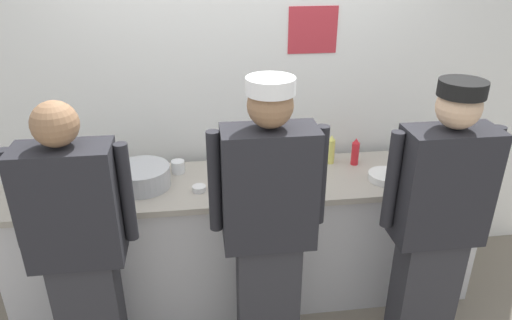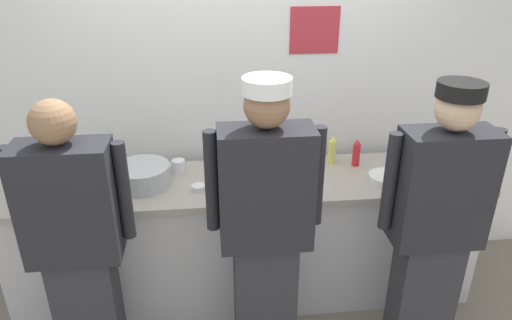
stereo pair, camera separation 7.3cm
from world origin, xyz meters
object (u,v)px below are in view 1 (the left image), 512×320
(squeeze_bottle_secondary, at_px, (60,192))
(deli_cup, at_px, (178,167))
(sheet_tray, at_px, (247,177))
(ramekin_green_sauce, at_px, (420,175))
(ramekin_orange_sauce, at_px, (199,188))
(plate_stack_front, at_px, (385,177))
(ramekin_yellow_sauce, at_px, (292,186))
(mixing_bowl_steel, at_px, (142,177))
(chef_far_right, at_px, (437,222))
(plate_stack_rear, at_px, (58,179))
(chef_near_left, at_px, (79,246))
(chef_center, at_px, (269,225))
(squeeze_bottle_primary, at_px, (331,150))
(squeeze_bottle_spare, at_px, (355,152))

(squeeze_bottle_secondary, height_order, deli_cup, squeeze_bottle_secondary)
(sheet_tray, bearing_deg, ramekin_green_sauce, -7.09)
(ramekin_green_sauce, xyz_separation_m, ramekin_orange_sauce, (-1.44, 0.01, -0.00))
(plate_stack_front, relative_size, ramekin_yellow_sauce, 2.06)
(plate_stack_front, distance_m, mixing_bowl_steel, 1.57)
(chef_far_right, bearing_deg, plate_stack_front, 98.94)
(plate_stack_front, xyz_separation_m, plate_stack_rear, (-2.10, 0.21, 0.02))
(plate_stack_front, height_order, squeeze_bottle_secondary, squeeze_bottle_secondary)
(chef_near_left, xyz_separation_m, plate_stack_rear, (-0.25, 0.67, 0.06))
(squeeze_bottle_secondary, bearing_deg, sheet_tray, 10.55)
(chef_far_right, bearing_deg, chef_near_left, 177.75)
(chef_center, bearing_deg, chef_near_left, 179.35)
(ramekin_yellow_sauce, relative_size, deli_cup, 1.20)
(squeeze_bottle_primary, bearing_deg, ramekin_yellow_sauce, -133.81)
(mixing_bowl_steel, height_order, sheet_tray, mixing_bowl_steel)
(squeeze_bottle_spare, distance_m, deli_cup, 1.22)
(sheet_tray, bearing_deg, chef_near_left, -147.98)
(chef_far_right, height_order, ramekin_yellow_sauce, chef_far_right)
(plate_stack_front, relative_size, squeeze_bottle_primary, 1.07)
(deli_cup, bearing_deg, chef_near_left, -124.00)
(chef_far_right, bearing_deg, mixing_bowl_steel, 158.18)
(chef_far_right, relative_size, sheet_tray, 3.84)
(chef_near_left, distance_m, squeeze_bottle_secondary, 0.44)
(mixing_bowl_steel, bearing_deg, deli_cup, 36.49)
(ramekin_orange_sauce, bearing_deg, deli_cup, 115.50)
(plate_stack_rear, distance_m, squeeze_bottle_spare, 1.98)
(chef_center, height_order, squeeze_bottle_spare, chef_center)
(chef_near_left, xyz_separation_m, squeeze_bottle_spare, (1.72, 0.72, 0.12))
(chef_near_left, distance_m, deli_cup, 0.91)
(chef_near_left, distance_m, ramekin_orange_sauce, 0.80)
(squeeze_bottle_primary, bearing_deg, deli_cup, -179.21)
(ramekin_yellow_sauce, bearing_deg, sheet_tray, 144.33)
(squeeze_bottle_primary, bearing_deg, chef_far_right, -66.11)
(squeeze_bottle_primary, height_order, squeeze_bottle_secondary, squeeze_bottle_primary)
(ramekin_orange_sauce, bearing_deg, plate_stack_rear, 167.18)
(chef_far_right, relative_size, deli_cup, 19.27)
(chef_near_left, xyz_separation_m, squeeze_bottle_primary, (1.56, 0.77, 0.12))
(chef_near_left, distance_m, squeeze_bottle_spare, 1.87)
(ramekin_yellow_sauce, height_order, deli_cup, deli_cup)
(chef_center, height_order, squeeze_bottle_primary, chef_center)
(ramekin_yellow_sauce, bearing_deg, squeeze_bottle_secondary, -179.22)
(plate_stack_rear, bearing_deg, plate_stack_front, -5.65)
(ramekin_green_sauce, xyz_separation_m, deli_cup, (-1.58, 0.29, 0.02))
(plate_stack_rear, xyz_separation_m, squeeze_bottle_primary, (1.81, 0.09, 0.06))
(chef_center, xyz_separation_m, ramekin_yellow_sauce, (0.22, 0.42, -0.00))
(squeeze_bottle_primary, bearing_deg, chef_near_left, -153.91)
(squeeze_bottle_primary, relative_size, ramekin_orange_sauce, 2.43)
(squeeze_bottle_secondary, distance_m, ramekin_green_sauce, 2.25)
(deli_cup, bearing_deg, chef_center, -56.85)
(chef_far_right, distance_m, plate_stack_rear, 2.31)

